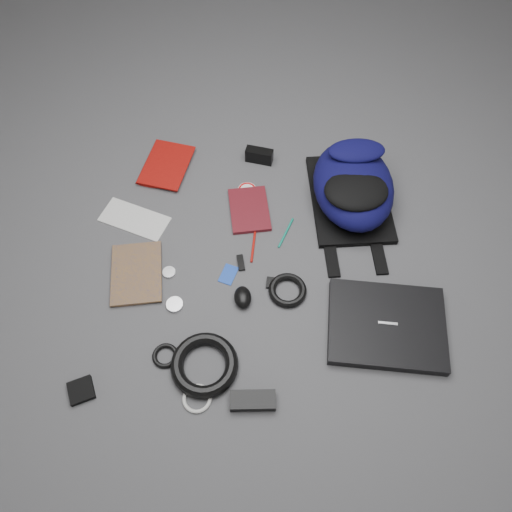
{
  "coord_description": "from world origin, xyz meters",
  "views": [
    {
      "loc": [
        0.01,
        -0.89,
        1.53
      ],
      "look_at": [
        0.0,
        0.0,
        0.02
      ],
      "focal_mm": 35.0,
      "sensor_mm": 36.0,
      "label": 1
    }
  ],
  "objects_px": {
    "textbook_red": "(146,161)",
    "mouse": "(243,297)",
    "dvd_case": "(249,210)",
    "comic_book": "(111,276)",
    "pouch": "(81,390)",
    "backpack": "(353,185)",
    "compact_camera": "(259,156)",
    "power_brick": "(253,400)",
    "laptop": "(387,325)"
  },
  "relations": [
    {
      "from": "laptop",
      "to": "comic_book",
      "type": "xyz_separation_m",
      "value": [
        -0.93,
        0.18,
        -0.01
      ]
    },
    {
      "from": "power_brick",
      "to": "dvd_case",
      "type": "bearing_deg",
      "value": 90.25
    },
    {
      "from": "comic_book",
      "to": "mouse",
      "type": "xyz_separation_m",
      "value": [
        0.46,
        -0.08,
        0.01
      ]
    },
    {
      "from": "dvd_case",
      "to": "power_brick",
      "type": "distance_m",
      "value": 0.71
    },
    {
      "from": "textbook_red",
      "to": "power_brick",
      "type": "height_order",
      "value": "power_brick"
    },
    {
      "from": "compact_camera",
      "to": "power_brick",
      "type": "relative_size",
      "value": 0.78
    },
    {
      "from": "compact_camera",
      "to": "mouse",
      "type": "distance_m",
      "value": 0.62
    },
    {
      "from": "dvd_case",
      "to": "compact_camera",
      "type": "distance_m",
      "value": 0.25
    },
    {
      "from": "textbook_red",
      "to": "dvd_case",
      "type": "relative_size",
      "value": 1.15
    },
    {
      "from": "mouse",
      "to": "comic_book",
      "type": "bearing_deg",
      "value": 163.23
    },
    {
      "from": "dvd_case",
      "to": "mouse",
      "type": "relative_size",
      "value": 2.46
    },
    {
      "from": "laptop",
      "to": "textbook_red",
      "type": "relative_size",
      "value": 1.63
    },
    {
      "from": "compact_camera",
      "to": "mouse",
      "type": "relative_size",
      "value": 1.32
    },
    {
      "from": "dvd_case",
      "to": "compact_camera",
      "type": "bearing_deg",
      "value": 74.28
    },
    {
      "from": "backpack",
      "to": "laptop",
      "type": "xyz_separation_m",
      "value": [
        0.07,
        -0.52,
        -0.07
      ]
    },
    {
      "from": "backpack",
      "to": "textbook_red",
      "type": "xyz_separation_m",
      "value": [
        -0.79,
        0.18,
        -0.08
      ]
    },
    {
      "from": "backpack",
      "to": "mouse",
      "type": "xyz_separation_m",
      "value": [
        -0.4,
        -0.42,
        -0.07
      ]
    },
    {
      "from": "comic_book",
      "to": "dvd_case",
      "type": "distance_m",
      "value": 0.55
    },
    {
      "from": "mouse",
      "to": "dvd_case",
      "type": "bearing_deg",
      "value": 81.03
    },
    {
      "from": "textbook_red",
      "to": "dvd_case",
      "type": "distance_m",
      "value": 0.47
    },
    {
      "from": "comic_book",
      "to": "mouse",
      "type": "bearing_deg",
      "value": -17.06
    },
    {
      "from": "textbook_red",
      "to": "mouse",
      "type": "xyz_separation_m",
      "value": [
        0.4,
        -0.6,
        0.01
      ]
    },
    {
      "from": "compact_camera",
      "to": "power_brick",
      "type": "xyz_separation_m",
      "value": [
        -0.01,
        -0.96,
        -0.01
      ]
    },
    {
      "from": "laptop",
      "to": "dvd_case",
      "type": "distance_m",
      "value": 0.65
    },
    {
      "from": "dvd_case",
      "to": "pouch",
      "type": "height_order",
      "value": "pouch"
    },
    {
      "from": "laptop",
      "to": "pouch",
      "type": "relative_size",
      "value": 5.1
    },
    {
      "from": "backpack",
      "to": "pouch",
      "type": "height_order",
      "value": "backpack"
    },
    {
      "from": "textbook_red",
      "to": "pouch",
      "type": "height_order",
      "value": "textbook_red"
    },
    {
      "from": "power_brick",
      "to": "mouse",
      "type": "bearing_deg",
      "value": 94.88
    },
    {
      "from": "comic_book",
      "to": "pouch",
      "type": "distance_m",
      "value": 0.4
    },
    {
      "from": "textbook_red",
      "to": "laptop",
      "type": "bearing_deg",
      "value": -24.95
    },
    {
      "from": "pouch",
      "to": "comic_book",
      "type": "bearing_deg",
      "value": 85.71
    },
    {
      "from": "pouch",
      "to": "backpack",
      "type": "bearing_deg",
      "value": 39.84
    },
    {
      "from": "power_brick",
      "to": "comic_book",
      "type": "bearing_deg",
      "value": 137.87
    },
    {
      "from": "power_brick",
      "to": "compact_camera",
      "type": "bearing_deg",
      "value": 87.66
    },
    {
      "from": "textbook_red",
      "to": "power_brick",
      "type": "bearing_deg",
      "value": -51.41
    },
    {
      "from": "backpack",
      "to": "comic_book",
      "type": "distance_m",
      "value": 0.92
    },
    {
      "from": "pouch",
      "to": "laptop",
      "type": "bearing_deg",
      "value": 12.85
    },
    {
      "from": "laptop",
      "to": "mouse",
      "type": "relative_size",
      "value": 4.6
    },
    {
      "from": "backpack",
      "to": "power_brick",
      "type": "distance_m",
      "value": 0.85
    },
    {
      "from": "backpack",
      "to": "textbook_red",
      "type": "bearing_deg",
      "value": 163.39
    },
    {
      "from": "power_brick",
      "to": "pouch",
      "type": "distance_m",
      "value": 0.53
    },
    {
      "from": "compact_camera",
      "to": "comic_book",
      "type": "bearing_deg",
      "value": -120.49
    },
    {
      "from": "backpack",
      "to": "compact_camera",
      "type": "bearing_deg",
      "value": 146.27
    },
    {
      "from": "backpack",
      "to": "dvd_case",
      "type": "bearing_deg",
      "value": -176.23
    },
    {
      "from": "laptop",
      "to": "mouse",
      "type": "xyz_separation_m",
      "value": [
        -0.47,
        0.1,
        0.0
      ]
    },
    {
      "from": "comic_book",
      "to": "dvd_case",
      "type": "bearing_deg",
      "value": 24.44
    },
    {
      "from": "compact_camera",
      "to": "mouse",
      "type": "xyz_separation_m",
      "value": [
        -0.05,
        -0.62,
        -0.01
      ]
    },
    {
      "from": "textbook_red",
      "to": "power_brick",
      "type": "distance_m",
      "value": 1.04
    },
    {
      "from": "mouse",
      "to": "pouch",
      "type": "distance_m",
      "value": 0.58
    }
  ]
}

